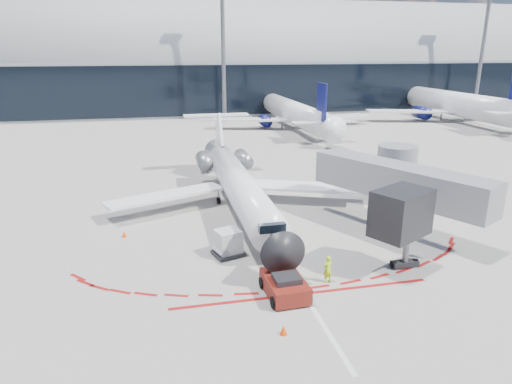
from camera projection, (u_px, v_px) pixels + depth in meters
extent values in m
plane|color=gray|center=(256.00, 218.00, 34.58)|extent=(260.00, 260.00, 0.00)
cube|color=silver|center=(251.00, 209.00, 36.44)|extent=(0.25, 40.00, 0.01)
cube|color=maroon|center=(304.00, 294.00, 23.87)|extent=(14.00, 0.25, 0.01)
cube|color=#9B9DA0|center=(188.00, 86.00, 93.61)|extent=(150.00, 24.00, 10.00)
cylinder|color=#9B9DA0|center=(186.00, 61.00, 92.11)|extent=(150.00, 24.00, 24.00)
cube|color=black|center=(193.00, 91.00, 82.39)|extent=(150.00, 0.20, 9.00)
cube|color=gray|center=(399.00, 181.00, 31.17)|extent=(8.22, 12.61, 2.30)
cube|color=black|center=(401.00, 213.00, 25.19)|extent=(3.86, 3.44, 2.60)
cylinder|color=slate|center=(406.00, 248.00, 26.45)|extent=(0.36, 0.36, 2.40)
cube|color=black|center=(404.00, 264.00, 26.74)|extent=(1.60, 0.60, 0.30)
cylinder|color=gray|center=(396.00, 174.00, 37.50)|extent=(3.20, 3.20, 4.80)
cylinder|color=black|center=(393.00, 199.00, 38.15)|extent=(4.00, 4.00, 0.50)
cylinder|color=slate|center=(223.00, 47.00, 76.57)|extent=(0.70, 0.70, 25.00)
cylinder|color=slate|center=(483.00, 48.00, 86.91)|extent=(0.70, 0.70, 25.00)
cylinder|color=white|center=(239.00, 186.00, 35.28)|extent=(2.43, 19.82, 2.43)
cone|color=black|center=(277.00, 243.00, 24.88)|extent=(2.43, 2.52, 2.43)
cone|color=white|center=(219.00, 154.00, 46.02)|extent=(2.43, 3.24, 2.43)
cube|color=black|center=(270.00, 225.00, 26.07)|extent=(1.53, 1.26, 0.50)
cube|color=white|center=(166.00, 196.00, 35.63)|extent=(9.65, 5.72, 0.28)
cube|color=white|center=(302.00, 187.00, 37.94)|extent=(9.65, 5.72, 0.28)
cube|color=white|center=(219.00, 134.00, 44.53)|extent=(0.23, 4.23, 4.30)
cube|color=white|center=(216.00, 115.00, 45.81)|extent=(6.49, 1.44, 0.14)
cylinder|color=slate|center=(204.00, 161.00, 42.22)|extent=(1.35, 3.06, 1.35)
cylinder|color=slate|center=(243.00, 159.00, 42.98)|extent=(1.35, 3.06, 1.35)
cylinder|color=black|center=(264.00, 252.00, 28.12)|extent=(0.20, 0.50, 0.50)
cylinder|color=black|center=(219.00, 201.00, 37.65)|extent=(0.27, 0.58, 0.58)
cylinder|color=black|center=(251.00, 198.00, 38.21)|extent=(0.27, 0.58, 0.58)
cylinder|color=slate|center=(264.00, 249.00, 28.05)|extent=(0.16, 0.16, 0.99)
cube|color=#63170E|center=(285.00, 286.00, 23.61)|extent=(2.04, 3.12, 0.85)
cube|color=black|center=(287.00, 279.00, 23.18)|extent=(1.38, 1.20, 0.33)
cylinder|color=slate|center=(273.00, 271.00, 25.58)|extent=(0.21, 2.47, 0.09)
cylinder|color=black|center=(274.00, 302.00, 22.49)|extent=(0.29, 0.62, 0.61)
cylinder|color=black|center=(308.00, 297.00, 22.94)|extent=(0.29, 0.62, 0.61)
cylinder|color=black|center=(262.00, 282.00, 24.41)|extent=(0.29, 0.62, 0.61)
cylinder|color=black|center=(294.00, 278.00, 24.86)|extent=(0.29, 0.62, 0.61)
imported|color=#BDFF1A|center=(328.00, 269.00, 24.83)|extent=(0.66, 0.52, 1.58)
cube|color=black|center=(228.00, 253.00, 28.27)|extent=(2.14, 1.96, 0.19)
cube|color=silver|center=(228.00, 241.00, 28.04)|extent=(1.75, 1.69, 1.42)
cylinder|color=black|center=(222.00, 260.00, 27.48)|extent=(0.14, 0.20, 0.18)
cylinder|color=black|center=(243.00, 255.00, 28.15)|extent=(0.14, 0.20, 0.18)
cylinder|color=black|center=(214.00, 253.00, 28.44)|extent=(0.14, 0.20, 0.18)
cylinder|color=black|center=(234.00, 248.00, 29.11)|extent=(0.14, 0.20, 0.18)
cone|color=#EB3D04|center=(124.00, 234.00, 31.03)|extent=(0.31, 0.31, 0.43)
cone|color=#EB3D04|center=(284.00, 330.00, 20.41)|extent=(0.33, 0.33, 0.46)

